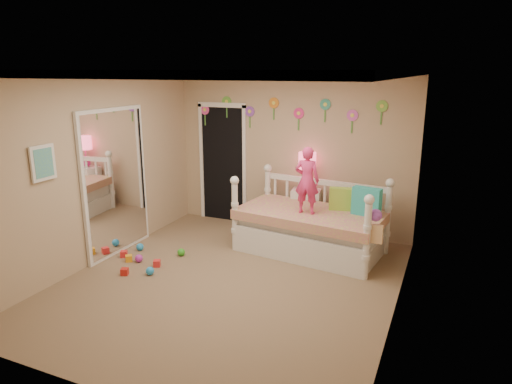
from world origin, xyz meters
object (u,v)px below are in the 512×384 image
at_px(child, 307,180).
at_px(nightstand, 306,212).
at_px(table_lamp, 307,165).
at_px(daybed, 310,215).

bearing_deg(child, nightstand, -74.51).
relative_size(child, nightstand, 1.27).
distance_m(nightstand, table_lamp, 0.78).
xyz_separation_m(nightstand, table_lamp, (0.00, 0.00, 0.78)).
distance_m(daybed, table_lamp, 0.94).
height_order(child, nightstand, child).
bearing_deg(table_lamp, child, -72.60).
bearing_deg(nightstand, table_lamp, -8.73).
distance_m(child, nightstand, 1.12).
bearing_deg(daybed, child, -94.62).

